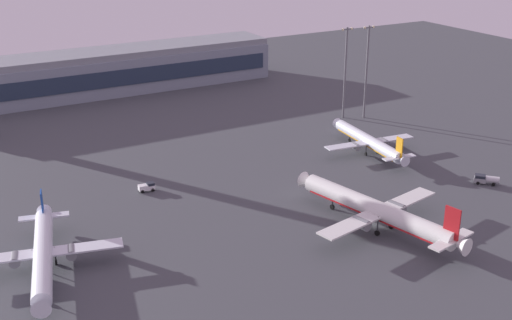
% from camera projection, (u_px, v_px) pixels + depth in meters
% --- Properties ---
extents(ground_plane, '(416.00, 416.00, 0.00)m').
position_uv_depth(ground_plane, '(374.00, 224.00, 152.64)').
color(ground_plane, '#424449').
extents(terminal_building, '(138.57, 22.40, 16.40)m').
position_uv_depth(terminal_building, '(100.00, 72.00, 256.03)').
color(terminal_building, gray).
rests_on(terminal_building, ground).
extents(airplane_far_stand, '(36.40, 46.49, 12.00)m').
position_uv_depth(airplane_far_stand, '(378.00, 211.00, 148.99)').
color(airplane_far_stand, silver).
rests_on(airplane_far_stand, ground).
extents(airplane_taxiway_distant, '(31.57, 40.27, 10.44)m').
position_uv_depth(airplane_taxiway_distant, '(43.00, 253.00, 132.01)').
color(airplane_taxiway_distant, silver).
rests_on(airplane_taxiway_distant, ground).
extents(airplane_terminal_side, '(28.89, 37.04, 9.50)m').
position_uv_depth(airplane_terminal_side, '(369.00, 141.00, 195.26)').
color(airplane_terminal_side, silver).
rests_on(airplane_terminal_side, ground).
extents(cargo_loader, '(4.30, 2.33, 2.25)m').
position_uv_depth(cargo_loader, '(147.00, 187.00, 169.88)').
color(cargo_loader, white).
rests_on(cargo_loader, ground).
extents(fuel_truck, '(5.80, 6.06, 2.35)m').
position_uv_depth(fuel_truck, '(486.00, 179.00, 174.21)').
color(fuel_truck, gray).
rests_on(fuel_truck, ground).
extents(apron_light_central, '(4.80, 0.90, 31.66)m').
position_uv_depth(apron_light_central, '(367.00, 67.00, 222.44)').
color(apron_light_central, slate).
rests_on(apron_light_central, ground).
extents(apron_light_west, '(4.80, 0.90, 31.09)m').
position_uv_depth(apron_light_west, '(345.00, 68.00, 222.50)').
color(apron_light_west, slate).
rests_on(apron_light_west, ground).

